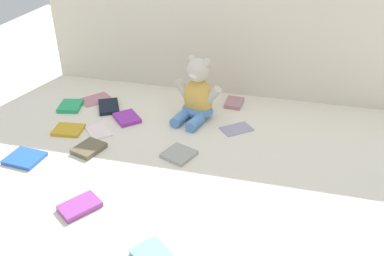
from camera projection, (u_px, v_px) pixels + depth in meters
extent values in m
plane|color=silver|center=(204.00, 139.00, 1.45)|extent=(3.20, 3.20, 0.00)
cube|color=beige|center=(227.00, 23.00, 1.63)|extent=(1.57, 0.03, 0.61)
ellipsoid|color=#E5B24C|center=(198.00, 98.00, 1.56)|extent=(0.14, 0.12, 0.16)
ellipsoid|color=#598CD1|center=(198.00, 110.00, 1.58)|extent=(0.15, 0.13, 0.06)
sphere|color=beige|center=(198.00, 70.00, 1.49)|extent=(0.11, 0.11, 0.09)
ellipsoid|color=white|center=(194.00, 75.00, 1.47)|extent=(0.04, 0.03, 0.03)
sphere|color=beige|center=(192.00, 59.00, 1.50)|extent=(0.04, 0.04, 0.03)
sphere|color=beige|center=(207.00, 62.00, 1.47)|extent=(0.04, 0.04, 0.03)
cylinder|color=beige|center=(183.00, 88.00, 1.57)|extent=(0.08, 0.05, 0.08)
cylinder|color=beige|center=(213.00, 95.00, 1.51)|extent=(0.08, 0.05, 0.08)
cylinder|color=#598CD1|center=(180.00, 118.00, 1.53)|extent=(0.06, 0.09, 0.04)
cylinder|color=#598CD1|center=(195.00, 123.00, 1.51)|extent=(0.06, 0.09, 0.04)
cube|color=white|center=(99.00, 131.00, 1.49)|extent=(0.13, 0.13, 0.01)
cube|color=gold|center=(68.00, 130.00, 1.49)|extent=(0.11, 0.10, 0.01)
cube|color=#BA7383|center=(96.00, 99.00, 1.71)|extent=(0.15, 0.15, 0.01)
cube|color=#983E98|center=(80.00, 206.00, 1.13)|extent=(0.12, 0.13, 0.02)
cube|color=blue|center=(25.00, 158.00, 1.33)|extent=(0.12, 0.11, 0.01)
cube|color=#A9747F|center=(234.00, 103.00, 1.67)|extent=(0.07, 0.10, 0.02)
cube|color=#999A93|center=(179.00, 154.00, 1.35)|extent=(0.12, 0.12, 0.01)
cube|color=#938CAD|center=(237.00, 129.00, 1.50)|extent=(0.13, 0.13, 0.01)
cube|color=black|center=(109.00, 107.00, 1.65)|extent=(0.13, 0.15, 0.01)
cube|color=#27A161|center=(71.00, 106.00, 1.65)|extent=(0.10, 0.12, 0.02)
cube|color=purple|center=(127.00, 118.00, 1.56)|extent=(0.13, 0.13, 0.02)
cube|color=brown|center=(89.00, 148.00, 1.38)|extent=(0.11, 0.12, 0.02)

